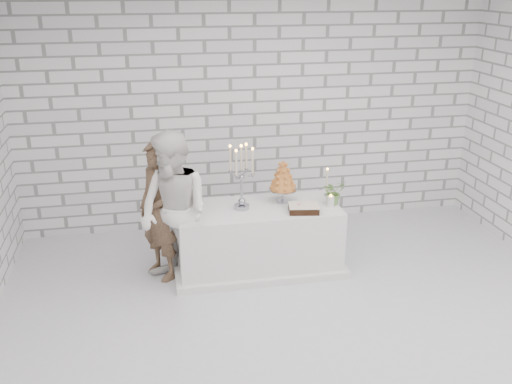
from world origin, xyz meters
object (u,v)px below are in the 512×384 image
Objects in this scene: groom at (159,211)px; candelabra at (242,177)px; croquembouche at (283,181)px; bride at (174,213)px; cake_table at (258,238)px.

groom reaches higher than candelabra.
candelabra is 0.52m from croquembouche.
croquembouche is at bearing 59.46° from groom.
candelabra is (0.75, 0.24, 0.26)m from bride.
bride is (0.15, -0.27, 0.08)m from groom.
bride is at bearing -165.76° from cake_table.
groom is 2.12× the size of candelabra.
croquembouche is at bearing 68.42° from bride.
cake_table is 3.60× the size of croquembouche.
groom reaches higher than cake_table.
candelabra reaches higher than cake_table.
bride reaches higher than croquembouche.
bride is 2.33× the size of candelabra.
groom is 3.12× the size of croquembouche.
candelabra is 1.47× the size of croquembouche.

